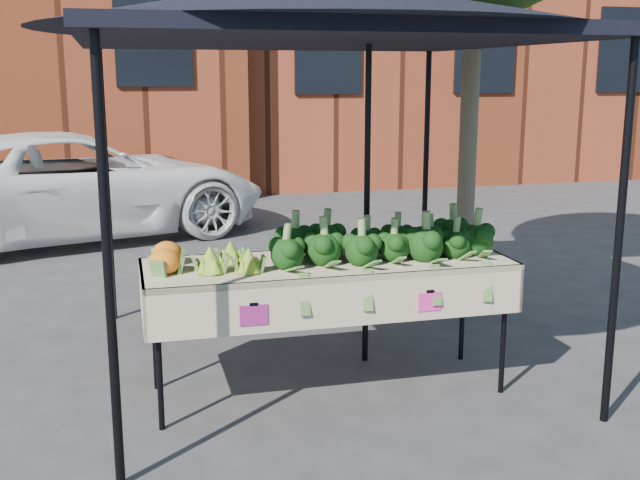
{
  "coord_description": "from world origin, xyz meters",
  "views": [
    {
      "loc": [
        -1.26,
        -4.8,
        2.1
      ],
      "look_at": [
        0.08,
        0.11,
        1.0
      ],
      "focal_mm": 43.36,
      "sensor_mm": 36.0,
      "label": 1
    }
  ],
  "objects_px": {
    "canopy": "(317,178)",
    "street_tree": "(472,56)",
    "vehicle": "(64,42)",
    "table": "(328,327)"
  },
  "relations": [
    {
      "from": "table",
      "to": "canopy",
      "type": "bearing_deg",
      "value": 82.5
    },
    {
      "from": "table",
      "to": "street_tree",
      "type": "xyz_separation_m",
      "value": [
        1.65,
        1.4,
        1.8
      ]
    },
    {
      "from": "canopy",
      "to": "street_tree",
      "type": "distance_m",
      "value": 2.0
    },
    {
      "from": "canopy",
      "to": "street_tree",
      "type": "height_order",
      "value": "street_tree"
    },
    {
      "from": "vehicle",
      "to": "canopy",
      "type": "bearing_deg",
      "value": -176.88
    },
    {
      "from": "table",
      "to": "street_tree",
      "type": "relative_size",
      "value": 0.54
    },
    {
      "from": "canopy",
      "to": "street_tree",
      "type": "bearing_deg",
      "value": 28.19
    },
    {
      "from": "table",
      "to": "street_tree",
      "type": "height_order",
      "value": "street_tree"
    },
    {
      "from": "table",
      "to": "street_tree",
      "type": "distance_m",
      "value": 2.81
    },
    {
      "from": "vehicle",
      "to": "street_tree",
      "type": "relative_size",
      "value": 1.1
    }
  ]
}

